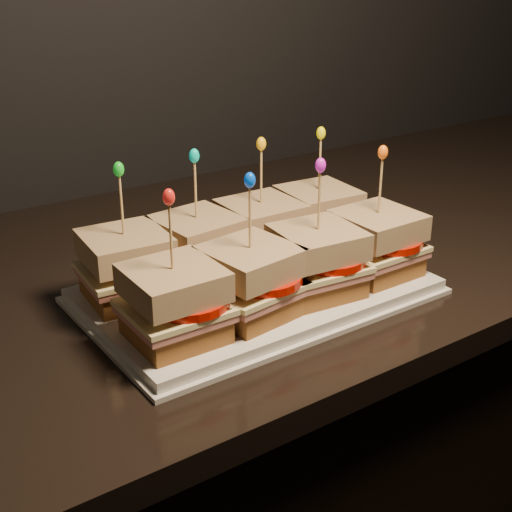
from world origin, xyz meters
TOP-DOWN VIEW (x-y plane):
  - cabinet at (-0.48, 1.66)m, footprint 2.35×0.65m
  - granite_slab at (-0.48, 1.66)m, footprint 2.39×0.69m
  - platter at (-0.72, 1.52)m, footprint 0.39×0.24m
  - platter_rim at (-0.72, 1.52)m, footprint 0.41×0.26m
  - sandwich_0_bread_bot at (-0.86, 1.58)m, footprint 0.10×0.10m
  - sandwich_0_ham at (-0.86, 1.58)m, footprint 0.11×0.10m
  - sandwich_0_cheese at (-0.86, 1.58)m, footprint 0.11×0.10m
  - sandwich_0_tomato at (-0.85, 1.57)m, footprint 0.09×0.09m
  - sandwich_0_bread_top at (-0.86, 1.58)m, footprint 0.10×0.10m
  - sandwich_0_pick at (-0.86, 1.58)m, footprint 0.00×0.00m
  - sandwich_0_frill at (-0.86, 1.58)m, footprint 0.01×0.01m
  - sandwich_1_bread_bot at (-0.77, 1.58)m, footprint 0.10×0.10m
  - sandwich_1_ham at (-0.77, 1.58)m, footprint 0.11×0.10m
  - sandwich_1_cheese at (-0.77, 1.58)m, footprint 0.11×0.10m
  - sandwich_1_tomato at (-0.76, 1.57)m, footprint 0.09×0.09m
  - sandwich_1_bread_top at (-0.77, 1.58)m, footprint 0.10×0.10m
  - sandwich_1_pick at (-0.77, 1.58)m, footprint 0.00×0.00m
  - sandwich_1_frill at (-0.77, 1.58)m, footprint 0.01×0.01m
  - sandwich_2_bread_bot at (-0.67, 1.58)m, footprint 0.09×0.09m
  - sandwich_2_ham at (-0.67, 1.58)m, footprint 0.10×0.10m
  - sandwich_2_cheese at (-0.67, 1.58)m, footprint 0.10×0.10m
  - sandwich_2_tomato at (-0.66, 1.57)m, footprint 0.09×0.09m
  - sandwich_2_bread_top at (-0.67, 1.58)m, footprint 0.09×0.09m
  - sandwich_2_pick at (-0.67, 1.58)m, footprint 0.00×0.00m
  - sandwich_2_frill at (-0.67, 1.58)m, footprint 0.01×0.01m
  - sandwich_3_bread_bot at (-0.58, 1.58)m, footprint 0.10×0.10m
  - sandwich_3_ham at (-0.58, 1.58)m, footprint 0.10×0.10m
  - sandwich_3_cheese at (-0.58, 1.58)m, footprint 0.11×0.10m
  - sandwich_3_tomato at (-0.57, 1.57)m, footprint 0.09×0.09m
  - sandwich_3_bread_top at (-0.58, 1.58)m, footprint 0.10×0.10m
  - sandwich_3_pick at (-0.58, 1.58)m, footprint 0.00×0.00m
  - sandwich_3_frill at (-0.58, 1.58)m, footprint 0.01×0.01m
  - sandwich_4_bread_bot at (-0.86, 1.47)m, footprint 0.09×0.09m
  - sandwich_4_ham at (-0.86, 1.47)m, footprint 0.10×0.10m
  - sandwich_4_cheese at (-0.86, 1.47)m, footprint 0.10×0.10m
  - sandwich_4_tomato at (-0.85, 1.46)m, footprint 0.09×0.09m
  - sandwich_4_bread_top at (-0.86, 1.47)m, footprint 0.09×0.09m
  - sandwich_4_pick at (-0.86, 1.47)m, footprint 0.00×0.00m
  - sandwich_4_frill at (-0.86, 1.47)m, footprint 0.01×0.01m
  - sandwich_5_bread_bot at (-0.77, 1.47)m, footprint 0.10×0.10m
  - sandwich_5_ham at (-0.77, 1.47)m, footprint 0.11×0.10m
  - sandwich_5_cheese at (-0.77, 1.47)m, footprint 0.11×0.11m
  - sandwich_5_tomato at (-0.76, 1.46)m, footprint 0.09×0.09m
  - sandwich_5_bread_top at (-0.77, 1.47)m, footprint 0.10×0.10m
  - sandwich_5_pick at (-0.77, 1.47)m, footprint 0.00×0.00m
  - sandwich_5_frill at (-0.77, 1.47)m, footprint 0.01×0.01m
  - sandwich_6_bread_bot at (-0.67, 1.47)m, footprint 0.10×0.10m
  - sandwich_6_ham at (-0.67, 1.47)m, footprint 0.11×0.10m
  - sandwich_6_cheese at (-0.67, 1.47)m, footprint 0.11×0.11m
  - sandwich_6_tomato at (-0.66, 1.46)m, footprint 0.09×0.09m
  - sandwich_6_bread_top at (-0.67, 1.47)m, footprint 0.10×0.10m
  - sandwich_6_pick at (-0.67, 1.47)m, footprint 0.00×0.00m
  - sandwich_6_frill at (-0.67, 1.47)m, footprint 0.01×0.01m
  - sandwich_7_bread_bot at (-0.58, 1.47)m, footprint 0.09×0.09m
  - sandwich_7_ham at (-0.58, 1.47)m, footprint 0.10×0.09m
  - sandwich_7_cheese at (-0.58, 1.47)m, footprint 0.10×0.10m
  - sandwich_7_tomato at (-0.57, 1.46)m, footprint 0.09×0.09m
  - sandwich_7_bread_top at (-0.58, 1.47)m, footprint 0.09×0.09m
  - sandwich_7_pick at (-0.58, 1.47)m, footprint 0.00×0.00m
  - sandwich_7_frill at (-0.58, 1.47)m, footprint 0.01×0.01m

SIDE VIEW (x-z plane):
  - cabinet at x=-0.48m, z-range 0.00..0.88m
  - granite_slab at x=-0.48m, z-range 0.88..0.91m
  - platter_rim at x=-0.72m, z-range 0.91..0.92m
  - platter at x=-0.72m, z-range 0.91..0.93m
  - sandwich_0_bread_bot at x=-0.86m, z-range 0.93..0.95m
  - sandwich_1_bread_bot at x=-0.77m, z-range 0.93..0.95m
  - sandwich_2_bread_bot at x=-0.67m, z-range 0.93..0.95m
  - sandwich_3_bread_bot at x=-0.58m, z-range 0.93..0.95m
  - sandwich_4_bread_bot at x=-0.86m, z-range 0.93..0.95m
  - sandwich_5_bread_bot at x=-0.77m, z-range 0.93..0.95m
  - sandwich_6_bread_bot at x=-0.67m, z-range 0.93..0.95m
  - sandwich_7_bread_bot at x=-0.58m, z-range 0.93..0.95m
  - sandwich_0_ham at x=-0.86m, z-range 0.95..0.96m
  - sandwich_1_ham at x=-0.77m, z-range 0.95..0.96m
  - sandwich_2_ham at x=-0.67m, z-range 0.95..0.96m
  - sandwich_3_ham at x=-0.58m, z-range 0.95..0.96m
  - sandwich_4_ham at x=-0.86m, z-range 0.95..0.96m
  - sandwich_5_ham at x=-0.77m, z-range 0.95..0.96m
  - sandwich_6_ham at x=-0.67m, z-range 0.95..0.96m
  - sandwich_7_ham at x=-0.58m, z-range 0.95..0.96m
  - sandwich_0_cheese at x=-0.86m, z-range 0.96..0.97m
  - sandwich_1_cheese at x=-0.77m, z-range 0.96..0.97m
  - sandwich_2_cheese at x=-0.67m, z-range 0.96..0.97m
  - sandwich_3_cheese at x=-0.58m, z-range 0.96..0.97m
  - sandwich_4_cheese at x=-0.86m, z-range 0.96..0.97m
  - sandwich_5_cheese at x=-0.77m, z-range 0.96..0.97m
  - sandwich_6_cheese at x=-0.67m, z-range 0.96..0.97m
  - sandwich_7_cheese at x=-0.58m, z-range 0.96..0.97m
  - sandwich_0_tomato at x=-0.85m, z-range 0.97..0.97m
  - sandwich_1_tomato at x=-0.76m, z-range 0.97..0.97m
  - sandwich_2_tomato at x=-0.66m, z-range 0.97..0.97m
  - sandwich_3_tomato at x=-0.57m, z-range 0.97..0.97m
  - sandwich_4_tomato at x=-0.85m, z-range 0.97..0.97m
  - sandwich_5_tomato at x=-0.76m, z-range 0.97..0.97m
  - sandwich_6_tomato at x=-0.66m, z-range 0.97..0.97m
  - sandwich_7_tomato at x=-0.57m, z-range 0.97..0.97m
  - sandwich_0_bread_top at x=-0.86m, z-range 0.97..1.01m
  - sandwich_1_bread_top at x=-0.77m, z-range 0.97..1.01m
  - sandwich_2_bread_top at x=-0.67m, z-range 0.97..1.01m
  - sandwich_3_bread_top at x=-0.58m, z-range 0.97..1.01m
  - sandwich_4_bread_top at x=-0.86m, z-range 0.97..1.01m
  - sandwich_5_bread_top at x=-0.77m, z-range 0.97..1.01m
  - sandwich_6_bread_top at x=-0.67m, z-range 0.97..1.01m
  - sandwich_7_bread_top at x=-0.58m, z-range 0.97..1.01m
  - sandwich_0_pick at x=-0.86m, z-range 0.99..1.08m
  - sandwich_1_pick at x=-0.77m, z-range 0.99..1.08m
  - sandwich_2_pick at x=-0.67m, z-range 0.99..1.08m
  - sandwich_3_pick at x=-0.58m, z-range 0.99..1.08m
  - sandwich_4_pick at x=-0.86m, z-range 0.99..1.08m
  - sandwich_5_pick at x=-0.77m, z-range 0.99..1.08m
  - sandwich_6_pick at x=-0.67m, z-range 0.99..1.08m
  - sandwich_7_pick at x=-0.58m, z-range 0.99..1.08m
  - sandwich_0_frill at x=-0.86m, z-range 1.07..1.09m
  - sandwich_1_frill at x=-0.77m, z-range 1.07..1.09m
  - sandwich_2_frill at x=-0.67m, z-range 1.07..1.09m
  - sandwich_3_frill at x=-0.58m, z-range 1.07..1.09m
  - sandwich_4_frill at x=-0.86m, z-range 1.07..1.09m
  - sandwich_5_frill at x=-0.77m, z-range 1.07..1.09m
  - sandwich_6_frill at x=-0.67m, z-range 1.07..1.09m
  - sandwich_7_frill at x=-0.58m, z-range 1.07..1.09m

